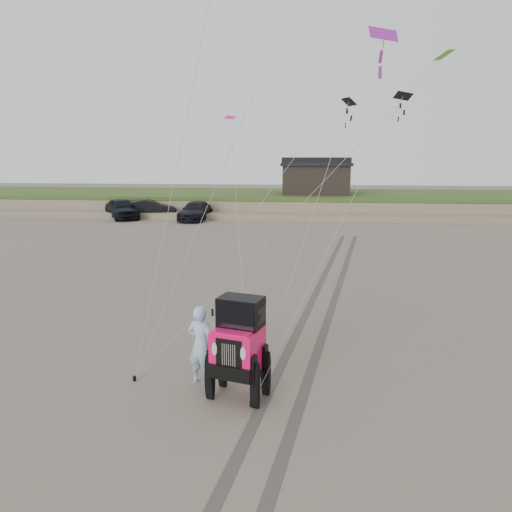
% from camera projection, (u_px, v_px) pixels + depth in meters
% --- Properties ---
extents(ground, '(160.00, 160.00, 0.00)m').
position_uv_depth(ground, '(246.00, 394.00, 11.32)').
color(ground, '#6B6054').
rests_on(ground, ground).
extents(dune_ridge, '(160.00, 14.25, 1.73)m').
position_uv_depth(dune_ridge, '(294.00, 203.00, 47.70)').
color(dune_ridge, '#7A6B54').
rests_on(dune_ridge, ground).
extents(cabin, '(6.40, 5.40, 3.35)m').
position_uv_depth(cabin, '(316.00, 177.00, 46.53)').
color(cabin, black).
rests_on(cabin, dune_ridge).
extents(truck_a, '(4.57, 5.33, 1.73)m').
position_uv_depth(truck_a, '(122.00, 208.00, 42.07)').
color(truck_a, black).
rests_on(truck_a, ground).
extents(truck_b, '(4.94, 2.83, 1.54)m').
position_uv_depth(truck_b, '(149.00, 209.00, 42.79)').
color(truck_b, black).
rests_on(truck_b, ground).
extents(truck_c, '(2.26, 5.19, 1.49)m').
position_uv_depth(truck_c, '(196.00, 211.00, 41.23)').
color(truck_c, black).
rests_on(truck_c, ground).
extents(jeep, '(3.37, 5.30, 1.83)m').
position_uv_depth(jeep, '(238.00, 359.00, 11.00)').
color(jeep, '#FF0F5E').
rests_on(jeep, ground).
extents(man, '(0.81, 0.65, 1.92)m').
position_uv_depth(man, '(201.00, 345.00, 11.70)').
color(man, '#8EB6DC').
rests_on(man, ground).
extents(kite_flock, '(8.23, 7.96, 6.90)m').
position_uv_depth(kite_flock, '(363.00, 32.00, 17.67)').
color(kite_flock, '#FF620D').
rests_on(kite_flock, ground).
extents(stake_main, '(0.08, 0.08, 0.12)m').
position_uv_depth(stake_main, '(135.00, 378.00, 11.99)').
color(stake_main, black).
rests_on(stake_main, ground).
extents(stake_aux, '(0.08, 0.08, 0.12)m').
position_uv_depth(stake_aux, '(251.00, 404.00, 10.78)').
color(stake_aux, black).
rests_on(stake_aux, ground).
extents(tire_tracks, '(5.22, 29.74, 0.01)m').
position_uv_depth(tire_tracks, '(324.00, 298.00, 18.91)').
color(tire_tracks, '#4C443D').
rests_on(tire_tracks, ground).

